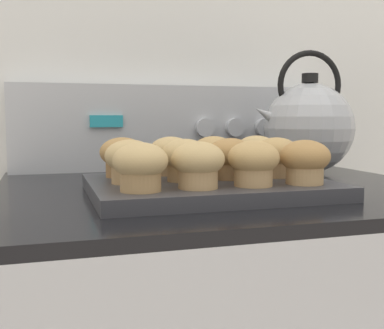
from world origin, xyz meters
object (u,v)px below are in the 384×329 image
object	(u,v)px
muffin_r1_c0	(130,160)
muffin_r2_c0	(122,156)
muffin_r0_c0	(140,166)
muffin_r0_c3	(305,161)
muffin_r1_c2	(230,158)
muffin_r2_c2	(214,154)
muffin_r2_c3	(256,153)
tea_kettle	(308,126)
muffin_r0_c1	(198,164)
muffin_r2_c1	(171,155)
muffin_r1_c3	(276,156)
muffin_pan	(208,187)
muffin_r0_c2	(253,162)
muffin_r1_c1	(185,159)

from	to	relation	value
muffin_r1_c0	muffin_r2_c0	size ratio (longest dim) A/B	1.00
muffin_r0_c0	muffin_r2_c0	size ratio (longest dim) A/B	1.00
muffin_r0_c3	muffin_r2_c0	bearing A→B (deg)	146.14
muffin_r1_c2	muffin_r2_c2	size ratio (longest dim) A/B	1.00
muffin_r2_c3	tea_kettle	bearing A→B (deg)	34.58
muffin_r0_c1	muffin_r2_c1	size ratio (longest dim) A/B	1.00
muffin_r0_c0	muffin_r1_c3	xyz separation A→B (m)	(0.25, 0.09, 0.00)
muffin_r1_c0	muffin_r2_c0	xyz separation A→B (m)	(0.00, 0.08, 0.00)
muffin_pan	muffin_r1_c0	size ratio (longest dim) A/B	4.94
muffin_r2_c1	muffin_r1_c0	bearing A→B (deg)	-135.38
muffin_pan	muffin_r0_c2	size ratio (longest dim) A/B	4.94
muffin_r0_c0	muffin_r1_c2	xyz separation A→B (m)	(0.16, 0.08, 0.00)
muffin_r0_c1	tea_kettle	world-z (taller)	tea_kettle
muffin_r0_c0	muffin_r1_c1	bearing A→B (deg)	43.26
muffin_r1_c0	muffin_r0_c3	bearing A→B (deg)	-18.82
muffin_r1_c2	muffin_r2_c3	distance (m)	0.12
muffin_r0_c2	muffin_r0_c3	bearing A→B (deg)	-2.14
muffin_r1_c3	muffin_pan	bearing A→B (deg)	-178.80
muffin_r0_c0	muffin_r1_c0	distance (m)	0.08
muffin_r0_c0	muffin_r0_c2	distance (m)	0.17
muffin_r0_c0	muffin_r2_c2	size ratio (longest dim) A/B	1.00
muffin_r0_c0	muffin_r0_c2	bearing A→B (deg)	0.32
muffin_r0_c2	muffin_r1_c1	bearing A→B (deg)	134.86
muffin_pan	muffin_r0_c0	xyz separation A→B (m)	(-0.12, -0.08, 0.05)
muffin_r2_c0	muffin_r1_c0	bearing A→B (deg)	-90.99
muffin_r0_c0	muffin_r1_c2	bearing A→B (deg)	27.49
muffin_r0_c3	muffin_r2_c3	distance (m)	0.17
muffin_r0_c1	muffin_r1_c3	distance (m)	0.18
muffin_r1_c1	muffin_r0_c0	bearing A→B (deg)	-136.74
muffin_r0_c3	muffin_r1_c3	world-z (taller)	same
muffin_r2_c1	muffin_r2_c2	world-z (taller)	same
muffin_r2_c0	muffin_r2_c3	size ratio (longest dim) A/B	1.00
muffin_r1_c1	muffin_r2_c1	world-z (taller)	same
muffin_r0_c0	muffin_r2_c2	bearing A→B (deg)	45.34
muffin_r1_c3	muffin_r2_c1	xyz separation A→B (m)	(-0.16, 0.08, 0.00)
muffin_pan	muffin_r0_c0	bearing A→B (deg)	-146.25
muffin_r2_c1	muffin_r0_c2	bearing A→B (deg)	-64.20
muffin_r0_c1	muffin_r0_c3	size ratio (longest dim) A/B	1.00
muffin_r0_c1	muffin_r1_c2	size ratio (longest dim) A/B	1.00
muffin_r1_c0	muffin_r2_c1	size ratio (longest dim) A/B	1.00
muffin_r2_c0	muffin_r2_c2	xyz separation A→B (m)	(0.16, 0.00, 0.00)
tea_kettle	muffin_r0_c0	bearing A→B (deg)	-145.58
tea_kettle	muffin_r2_c2	bearing A→B (deg)	-154.26
muffin_pan	muffin_r0_c2	world-z (taller)	muffin_r0_c2
muffin_r0_c3	muffin_r0_c2	bearing A→B (deg)	177.86
muffin_r0_c3	muffin_r1_c1	size ratio (longest dim) A/B	1.00
muffin_r0_c1	muffin_r1_c2	bearing A→B (deg)	45.57
muffin_r1_c2	muffin_r0_c0	bearing A→B (deg)	-152.51
muffin_r0_c1	muffin_r2_c0	distance (m)	0.18
muffin_r0_c0	muffin_r0_c3	bearing A→B (deg)	-0.49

